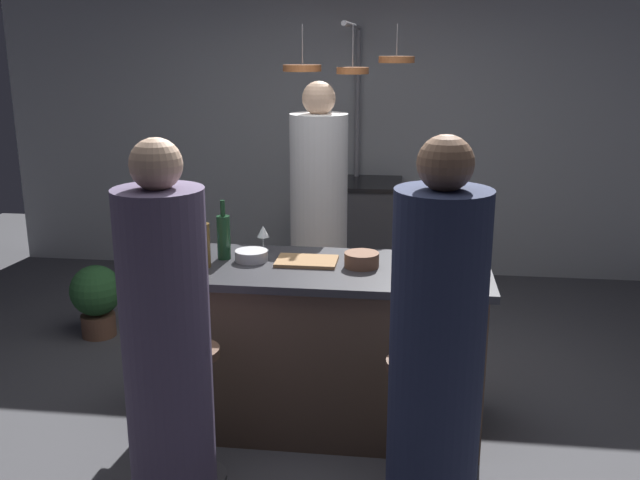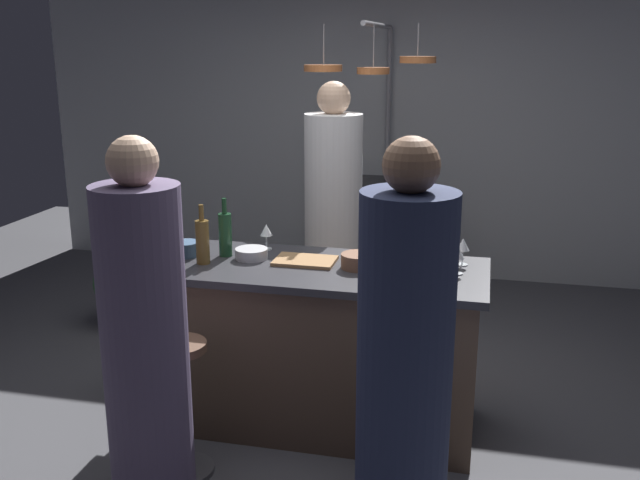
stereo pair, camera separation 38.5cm
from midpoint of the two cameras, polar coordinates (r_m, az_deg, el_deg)
name	(u,v)px [view 2 (the right image)]	position (r m, az deg, el deg)	size (l,w,h in m)	color
ground_plane	(314,420)	(4.10, 2.28, -14.20)	(9.00, 9.00, 0.00)	#4C4C51
back_wall	(390,128)	(6.43, 7.32, 8.80)	(6.40, 0.16, 2.60)	#B2B7BC
kitchen_island	(314,345)	(3.90, 2.35, -8.40)	(1.80, 0.72, 0.90)	brown
stove_range	(381,233)	(6.20, 6.65, 0.53)	(0.80, 0.64, 0.89)	#47474C
chef	(333,228)	(4.78, 3.35, 0.92)	(0.38, 0.38, 1.79)	white
bar_stool_left	(182,402)	(3.52, -7.79, -12.70)	(0.28, 0.28, 0.68)	#4C4C51
guest_left	(146,354)	(3.04, -10.14, -8.96)	(0.36, 0.36, 1.69)	#594C6B
bar_stool_right	(395,427)	(3.32, 9.36, -14.54)	(0.28, 0.28, 0.68)	#4C4C51
guest_right	(404,378)	(2.81, 10.69, -10.84)	(0.36, 0.36, 1.71)	#262D4C
overhead_pot_rack	(376,92)	(5.50, 6.50, 11.62)	(0.91, 1.34, 2.17)	gray
potted_plant	(119,289)	(5.37, -13.72, -3.82)	(0.36, 0.36, 0.52)	brown
cutting_board	(305,261)	(3.79, 1.71, -1.70)	(0.32, 0.22, 0.02)	#997047
pepper_mill	(178,250)	(3.68, -8.28, -0.83)	(0.05, 0.05, 0.21)	#382319
wine_bottle_amber	(202,241)	(3.77, -6.45, -0.11)	(0.07, 0.07, 0.32)	brown
wine_bottle_green	(225,234)	(3.89, -4.75, 0.47)	(0.07, 0.07, 0.32)	#193D23
wine_bottle_rose	(443,258)	(3.56, 12.86, -1.49)	(0.07, 0.07, 0.30)	#B78C8E
wine_glass_by_chef	(266,231)	(4.01, -1.55, 0.66)	(0.07, 0.07, 0.15)	silver
wine_glass_near_right_guest	(463,246)	(3.83, 14.14, -0.50)	(0.07, 0.07, 0.15)	silver
wine_glass_near_left_guest	(458,254)	(3.68, 13.86, -1.13)	(0.07, 0.07, 0.15)	silver
mixing_bowl_blue	(186,249)	(3.94, -7.88, -0.74)	(0.15, 0.15, 0.08)	#334C6B
mixing_bowl_steel	(251,254)	(3.86, -2.64, -1.13)	(0.17, 0.17, 0.06)	#B7B7BC
mixing_bowl_wooden	(358,261)	(3.71, 6.05, -1.71)	(0.18, 0.18, 0.08)	brown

